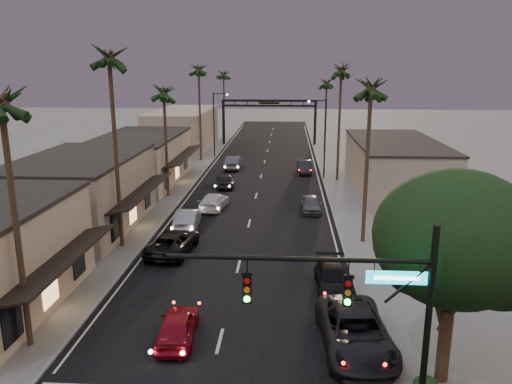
# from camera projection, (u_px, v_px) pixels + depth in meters

# --- Properties ---
(ground) EXTENTS (200.00, 200.00, 0.00)m
(ground) POSITION_uv_depth(u_px,v_px,m) (258.00, 188.00, 52.34)
(ground) COLOR slate
(ground) RESTS_ON ground
(road) EXTENTS (14.00, 120.00, 0.02)m
(road) POSITION_uv_depth(u_px,v_px,m) (261.00, 178.00, 57.18)
(road) COLOR black
(road) RESTS_ON ground
(sidewalk_left) EXTENTS (5.00, 92.00, 0.12)m
(sidewalk_left) POSITION_uv_depth(u_px,v_px,m) (190.00, 165.00, 64.52)
(sidewalk_left) COLOR slate
(sidewalk_left) RESTS_ON ground
(sidewalk_right) EXTENTS (5.00, 92.00, 0.12)m
(sidewalk_right) POSITION_uv_depth(u_px,v_px,m) (338.00, 167.00, 63.35)
(sidewalk_right) COLOR slate
(sidewalk_right) RESTS_ON ground
(storefront_mid) EXTENTS (8.00, 14.00, 5.50)m
(storefront_mid) POSITION_uv_depth(u_px,v_px,m) (81.00, 194.00, 38.92)
(storefront_mid) COLOR gray
(storefront_mid) RESTS_ON ground
(storefront_far) EXTENTS (8.00, 16.00, 5.00)m
(storefront_far) POSITION_uv_depth(u_px,v_px,m) (140.00, 160.00, 54.46)
(storefront_far) COLOR #B8A88D
(storefront_far) RESTS_ON ground
(storefront_dist) EXTENTS (8.00, 20.00, 6.00)m
(storefront_dist) POSITION_uv_depth(u_px,v_px,m) (183.00, 130.00, 76.59)
(storefront_dist) COLOR gray
(storefront_dist) RESTS_ON ground
(building_right) EXTENTS (8.00, 18.00, 5.00)m
(building_right) POSITION_uv_depth(u_px,v_px,m) (395.00, 167.00, 50.86)
(building_right) COLOR gray
(building_right) RESTS_ON ground
(traffic_signal) EXTENTS (8.51, 0.22, 7.80)m
(traffic_signal) POSITION_uv_depth(u_px,v_px,m) (369.00, 305.00, 15.92)
(traffic_signal) COLOR black
(traffic_signal) RESTS_ON ground
(corner_tree) EXTENTS (6.20, 6.20, 8.80)m
(corner_tree) POSITION_uv_depth(u_px,v_px,m) (457.00, 244.00, 18.80)
(corner_tree) COLOR #38281C
(corner_tree) RESTS_ON ground
(arch) EXTENTS (15.20, 0.40, 7.27)m
(arch) POSITION_uv_depth(u_px,v_px,m) (269.00, 111.00, 80.00)
(arch) COLOR black
(arch) RESTS_ON ground
(streetlight_right) EXTENTS (2.13, 0.30, 9.00)m
(streetlight_right) POSITION_uv_depth(u_px,v_px,m) (323.00, 132.00, 55.44)
(streetlight_right) COLOR black
(streetlight_right) RESTS_ON ground
(streetlight_left) EXTENTS (2.13, 0.30, 9.00)m
(streetlight_left) POSITION_uv_depth(u_px,v_px,m) (216.00, 119.00, 68.87)
(streetlight_left) COLOR black
(streetlight_left) RESTS_ON ground
(palm_lb) EXTENTS (3.20, 3.20, 15.20)m
(palm_lb) POSITION_uv_depth(u_px,v_px,m) (109.00, 52.00, 32.17)
(palm_lb) COLOR #38281C
(palm_lb) RESTS_ON ground
(palm_lc) EXTENTS (3.20, 3.20, 12.20)m
(palm_lc) POSITION_uv_depth(u_px,v_px,m) (163.00, 88.00, 46.43)
(palm_lc) COLOR #38281C
(palm_lc) RESTS_ON ground
(palm_ld) EXTENTS (3.20, 3.20, 14.20)m
(palm_ld) POSITION_uv_depth(u_px,v_px,m) (199.00, 66.00, 64.33)
(palm_ld) COLOR #38281C
(palm_ld) RESTS_ON ground
(palm_ra) EXTENTS (3.20, 3.20, 13.20)m
(palm_ra) POSITION_uv_depth(u_px,v_px,m) (371.00, 82.00, 33.52)
(palm_ra) COLOR #38281C
(palm_ra) RESTS_ON ground
(palm_rb) EXTENTS (3.20, 3.20, 14.20)m
(palm_rb) POSITION_uv_depth(u_px,v_px,m) (342.00, 67.00, 52.63)
(palm_rb) COLOR #38281C
(palm_rb) RESTS_ON ground
(palm_rc) EXTENTS (3.20, 3.20, 12.20)m
(palm_rc) POSITION_uv_depth(u_px,v_px,m) (327.00, 80.00, 72.46)
(palm_rc) COLOR #38281C
(palm_rc) RESTS_ON ground
(palm_far) EXTENTS (3.20, 3.20, 13.20)m
(palm_far) POSITION_uv_depth(u_px,v_px,m) (224.00, 72.00, 86.80)
(palm_far) COLOR #38281C
(palm_far) RESTS_ON ground
(oncoming_red) EXTENTS (1.94, 4.29, 1.43)m
(oncoming_red) POSITION_uv_depth(u_px,v_px,m) (177.00, 326.00, 23.28)
(oncoming_red) COLOR maroon
(oncoming_red) RESTS_ON ground
(oncoming_pickup) EXTENTS (3.13, 5.84, 1.56)m
(oncoming_pickup) POSITION_uv_depth(u_px,v_px,m) (173.00, 242.00, 34.11)
(oncoming_pickup) COLOR black
(oncoming_pickup) RESTS_ON ground
(oncoming_silver) EXTENTS (1.93, 4.82, 1.56)m
(oncoming_silver) POSITION_uv_depth(u_px,v_px,m) (188.00, 218.00, 39.44)
(oncoming_silver) COLOR gray
(oncoming_silver) RESTS_ON ground
(oncoming_white) EXTENTS (2.47, 5.04, 1.41)m
(oncoming_white) POSITION_uv_depth(u_px,v_px,m) (214.00, 201.00, 44.70)
(oncoming_white) COLOR silver
(oncoming_white) RESTS_ON ground
(oncoming_dgrey) EXTENTS (2.27, 4.60, 1.51)m
(oncoming_dgrey) POSITION_uv_depth(u_px,v_px,m) (225.00, 180.00, 52.62)
(oncoming_dgrey) COLOR black
(oncoming_dgrey) RESTS_ON ground
(oncoming_grey_far) EXTENTS (1.86, 4.98, 1.62)m
(oncoming_grey_far) POSITION_uv_depth(u_px,v_px,m) (233.00, 163.00, 62.00)
(oncoming_grey_far) COLOR #48474C
(oncoming_grey_far) RESTS_ON ground
(curbside_near) EXTENTS (3.41, 6.63, 1.79)m
(curbside_near) POSITION_uv_depth(u_px,v_px,m) (355.00, 332.00, 22.41)
(curbside_near) COLOR black
(curbside_near) RESTS_ON ground
(curbside_black) EXTENTS (2.15, 4.99, 1.43)m
(curbside_black) POSITION_uv_depth(u_px,v_px,m) (334.00, 278.00, 28.45)
(curbside_black) COLOR black
(curbside_black) RESTS_ON ground
(curbside_grey) EXTENTS (1.78, 4.14, 1.39)m
(curbside_grey) POSITION_uv_depth(u_px,v_px,m) (311.00, 204.00, 43.86)
(curbside_grey) COLOR #4E4F54
(curbside_grey) RESTS_ON ground
(curbside_far) EXTENTS (1.77, 4.57, 1.48)m
(curbside_far) POSITION_uv_depth(u_px,v_px,m) (304.00, 167.00, 59.64)
(curbside_far) COLOR black
(curbside_far) RESTS_ON ground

